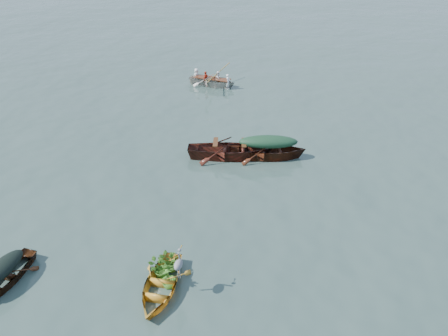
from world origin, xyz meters
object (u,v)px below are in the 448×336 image
(open_wooden_boat, at_px, (230,158))
(rowed_boat, at_px, (212,86))
(yellow_dinghy, at_px, (161,291))
(green_tarp_boat, at_px, (267,158))
(dark_covered_boat, at_px, (5,283))
(heron, at_px, (179,269))

(open_wooden_boat, distance_m, rowed_boat, 9.06)
(open_wooden_boat, bearing_deg, rowed_boat, 8.10)
(open_wooden_boat, bearing_deg, yellow_dinghy, 167.25)
(green_tarp_boat, bearing_deg, yellow_dinghy, 154.87)
(yellow_dinghy, xyz_separation_m, green_tarp_boat, (1.71, 8.31, 0.00))
(dark_covered_boat, distance_m, green_tarp_boat, 11.00)
(open_wooden_boat, height_order, rowed_boat, open_wooden_boat)
(yellow_dinghy, height_order, dark_covered_boat, yellow_dinghy)
(dark_covered_boat, height_order, heron, heron)
(dark_covered_boat, relative_size, green_tarp_boat, 0.69)
(yellow_dinghy, bearing_deg, rowed_boat, 96.95)
(dark_covered_boat, distance_m, open_wooden_boat, 9.86)
(green_tarp_boat, distance_m, open_wooden_boat, 1.63)
(open_wooden_boat, distance_m, heron, 7.91)
(green_tarp_boat, bearing_deg, open_wooden_boat, 90.00)
(dark_covered_boat, height_order, open_wooden_boat, open_wooden_boat)
(yellow_dinghy, xyz_separation_m, rowed_boat, (-2.97, 16.44, 0.00))
(yellow_dinghy, height_order, green_tarp_boat, green_tarp_boat)
(green_tarp_boat, xyz_separation_m, heron, (-1.16, -8.23, 0.88))
(heron, bearing_deg, open_wooden_boat, 89.79)
(dark_covered_boat, xyz_separation_m, green_tarp_boat, (6.17, 9.11, 0.00))
(yellow_dinghy, relative_size, heron, 3.40)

